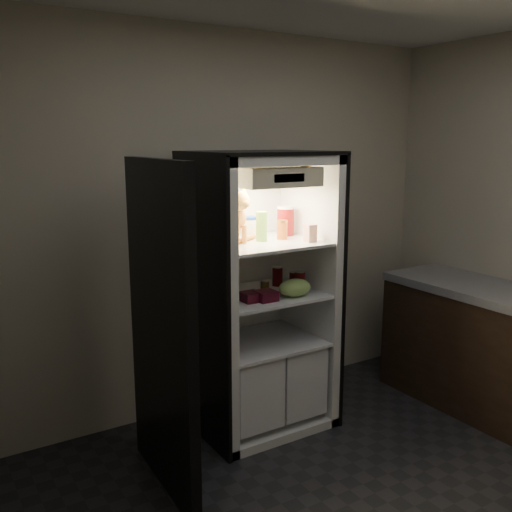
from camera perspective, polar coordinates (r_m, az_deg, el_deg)
The scene contains 16 objects.
room_shell at distance 2.68m, azimuth 16.11°, elevation 4.17°, with size 3.60×3.60×3.60m.
refrigerator at distance 3.90m, azimuth 0.11°, elevation -5.63°, with size 0.90×0.72×1.88m.
fridge_door at distance 3.17m, azimuth -9.40°, elevation -7.54°, with size 0.09×0.87×1.85m.
tabby_cat at distance 3.69m, azimuth -2.51°, elevation 3.50°, with size 0.32×0.36×0.37m.
parmesan_shaker at distance 3.73m, azimuth 0.56°, elevation 2.98°, with size 0.08×0.08×0.20m.
mayo_tub at distance 3.88m, azimuth -0.63°, elevation 2.93°, with size 0.10×0.10×0.14m.
salsa_jar at distance 3.81m, azimuth 2.63°, elevation 2.65°, with size 0.07×0.07×0.13m.
pepper_jar at distance 3.97m, azimuth 2.97°, elevation 3.53°, with size 0.12×0.12×0.20m.
cream_carton at distance 3.73m, azimuth 5.43°, elevation 2.29°, with size 0.07×0.07×0.11m, color white.
soda_can_a at distance 3.99m, azimuth 2.16°, elevation -2.03°, with size 0.07×0.07×0.13m.
soda_can_b at distance 3.92m, azimuth 3.82°, elevation -2.42°, with size 0.07×0.07×0.12m.
soda_can_c at distance 3.88m, azimuth 4.41°, elevation -2.48°, with size 0.07×0.07×0.13m.
condiment_jar at distance 3.83m, azimuth 0.90°, elevation -2.99°, with size 0.06×0.06×0.08m.
grape_bag at distance 3.73m, azimuth 3.90°, elevation -3.17°, with size 0.23×0.17×0.11m, color #87AF51.
berry_box_left at distance 3.61m, azimuth -0.51°, elevation -4.09°, with size 0.12×0.12×0.06m, color #530D1F.
berry_box_right at distance 3.63m, azimuth 0.98°, elevation -3.99°, with size 0.13×0.13×0.06m, color #530D1F.
Camera 1 is at (-1.98, -1.77, 1.94)m, focal length 40.00 mm.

